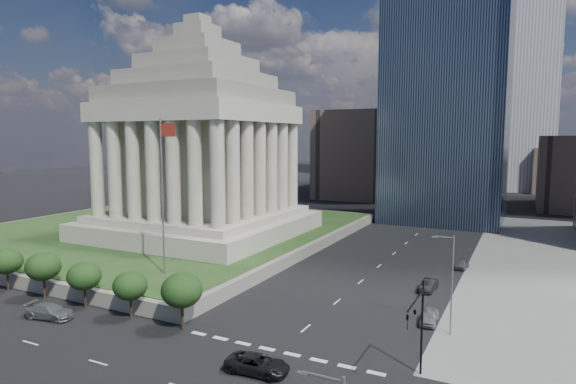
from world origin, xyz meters
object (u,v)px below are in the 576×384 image
Objects in this scene: suv_grey at (50,311)px; parked_sedan_mid at (429,285)px; war_memorial at (200,127)px; parked_sedan_near at (429,317)px; pickup_truck at (258,364)px; flagpole at (163,188)px; parked_sedan_far at (462,265)px; traffic_signal_ne at (418,320)px; street_lamp_north at (450,279)px.

suv_grey reaches higher than parked_sedan_mid.
war_memorial is at bearing 2.59° from suv_grey.
pickup_truck is at bearing -125.70° from parked_sedan_near.
flagpole is 29.14m from pickup_truck.
parked_sedan_near is at bearing -86.88° from parked_sedan_far.
parked_sedan_far is (11.17, 41.39, -0.11)m from pickup_truck.
parked_sedan_mid is (34.96, 28.06, -0.08)m from suv_grey.
parked_sedan_near is 0.96× the size of parked_sedan_mid.
parked_sedan_mid is 1.15× the size of parked_sedan_far.
war_memorial is 10.25× the size of parked_sedan_far.
pickup_truck is 1.44× the size of parked_sedan_far.
parked_sedan_mid is (43.00, -9.85, -20.68)m from war_memorial.
parked_sedan_near is at bearing 96.02° from traffic_signal_ne.
street_lamp_north is (0.83, 11.30, 0.41)m from traffic_signal_ne.
parked_sedan_far is at bearing 84.88° from parked_sedan_near.
parked_sedan_far is at bearing 39.06° from flagpole.
suv_grey is at bearing -137.12° from parked_sedan_mid.
parked_sedan_far is (2.50, 12.90, -0.07)m from parked_sedan_mid.
parked_sedan_near is 23.91m from parked_sedan_far.
traffic_signal_ne is 1.46× the size of suv_grey.
suv_grey is at bearing -174.64° from traffic_signal_ne.
parked_sedan_far is (37.46, 40.96, -0.15)m from suv_grey.
street_lamp_north is 26.59m from parked_sedan_far.
parked_sedan_near reaches higher than parked_sedan_far.
street_lamp_north is (47.33, -23.00, -15.74)m from war_memorial.
street_lamp_north is at bearing 1.63° from flagpole.
flagpole is 3.65× the size of suv_grey.
pickup_truck is at bearing -48.16° from war_memorial.
traffic_signal_ne is at bearing -36.42° from war_memorial.
parked_sedan_far is at bearing 94.01° from street_lamp_north.
parked_sedan_near is at bearing 136.35° from street_lamp_north.
parked_sedan_near is (37.04, 17.05, -0.08)m from suv_grey.
street_lamp_north reaches higher than parked_sedan_far.
traffic_signal_ne is at bearing -94.19° from street_lamp_north.
flagpole reaches higher than parked_sedan_far.
war_memorial is at bearing 116.89° from flagpole.
parked_sedan_mid is 13.14m from parked_sedan_far.
traffic_signal_ne is at bearing -77.73° from parked_sedan_mid.
traffic_signal_ne reaches higher than suv_grey.
traffic_signal_ne is 1.46× the size of pickup_truck.
flagpole is at bearing -178.66° from parked_sedan_near.
traffic_signal_ne reaches higher than parked_sedan_near.
flagpole is 4.58× the size of parked_sedan_mid.
pickup_truck is 1.30× the size of parked_sedan_near.
pickup_truck is (-12.17, -4.04, -4.49)m from traffic_signal_ne.
traffic_signal_ne is 37.65m from parked_sedan_far.
street_lamp_north reaches higher than traffic_signal_ne.
parked_sedan_mid is at bearing 24.66° from flagpole.
war_memorial is 28.16m from flagpole.
pickup_truck reaches higher than parked_sedan_far.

